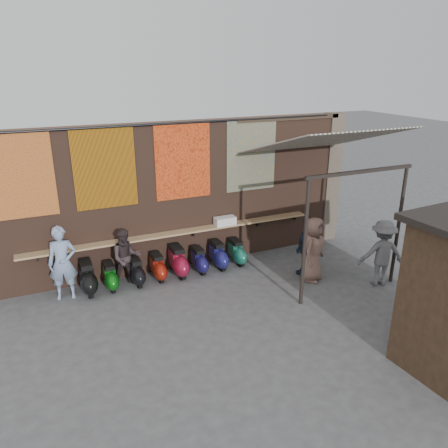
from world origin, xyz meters
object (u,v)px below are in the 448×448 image
scooter_stool_1 (110,277)px  scooter_stool_5 (199,260)px  shopper_tan (313,249)px  scooter_stool_0 (88,278)px  scooter_stool_2 (136,272)px  shopper_navy (307,246)px  shelf_box (225,221)px  scooter_stool_3 (158,267)px  shopper_grey (382,253)px  diner_right (126,258)px  scooter_stool_4 (178,261)px  diner_left (63,263)px  scooter_stool_6 (218,255)px  scooter_stool_7 (237,252)px

scooter_stool_1 → scooter_stool_5: (2.39, -0.01, 0.00)m
scooter_stool_5 → shopper_tan: 3.08m
scooter_stool_0 → shopper_tan: 5.75m
scooter_stool_0 → scooter_stool_2: 1.21m
scooter_stool_1 → shopper_navy: 5.17m
scooter_stool_1 → shopper_tan: 5.23m
shelf_box → scooter_stool_2: bearing=-172.9°
scooter_stool_3 → shopper_tan: (3.69, -1.68, 0.52)m
scooter_stool_1 → scooter_stool_3: scooter_stool_3 is taller
scooter_stool_5 → shopper_grey: 4.77m
scooter_stool_1 → scooter_stool_0: bearing=178.0°
scooter_stool_1 → scooter_stool_3: size_ratio=0.97×
scooter_stool_2 → diner_right: (-0.23, 0.03, 0.43)m
shelf_box → scooter_stool_4: shelf_box is taller
scooter_stool_0 → shopper_tan: (5.48, -1.67, 0.47)m
scooter_stool_0 → scooter_stool_4: (2.35, -0.00, 0.00)m
scooter_stool_3 → scooter_stool_5: size_ratio=1.02×
scooter_stool_1 → diner_left: (-1.07, 0.01, 0.58)m
diner_right → shopper_tan: bearing=-18.8°
scooter_stool_2 → shopper_navy: 4.53m
diner_left → diner_right: size_ratio=1.19×
scooter_stool_5 → shopper_grey: size_ratio=0.41×
scooter_stool_5 → diner_right: 2.01m
scooter_stool_2 → shopper_grey: size_ratio=0.41×
scooter_stool_4 → scooter_stool_6: scooter_stool_4 is taller
scooter_stool_5 → shelf_box: bearing=19.1°
scooter_stool_4 → scooter_stool_5: size_ratio=1.20×
scooter_stool_7 → diner_right: diner_right is taller
scooter_stool_0 → scooter_stool_6: 3.52m
shelf_box → scooter_stool_5: size_ratio=0.84×
scooter_stool_2 → scooter_stool_6: size_ratio=0.92×
scooter_stool_2 → shopper_tan: (4.27, -1.64, 0.53)m
shopper_navy → scooter_stool_5: bearing=-52.3°
shelf_box → shopper_navy: 2.36m
scooter_stool_6 → diner_left: (-4.04, -0.02, 0.55)m
scooter_stool_7 → scooter_stool_5: bearing=-177.2°
shopper_tan → scooter_stool_3: bearing=122.4°
scooter_stool_1 → shopper_tan: size_ratio=0.41×
scooter_stool_7 → shelf_box: bearing=133.4°
scooter_stool_2 → scooter_stool_7: scooter_stool_7 is taller
shelf_box → shopper_navy: (1.67, -1.61, -0.42)m
scooter_stool_5 → scooter_stool_1: bearing=179.9°
scooter_stool_4 → shopper_tan: (3.14, -1.67, 0.46)m
scooter_stool_5 → shopper_grey: shopper_grey is taller
scooter_stool_4 → scooter_stool_7: 1.76m
shelf_box → diner_right: diner_right is taller
scooter_stool_0 → scooter_stool_4: size_ratio=1.00×
scooter_stool_4 → scooter_stool_5: bearing=-2.3°
scooter_stool_4 → scooter_stool_6: (1.17, 0.01, -0.03)m
scooter_stool_2 → scooter_stool_5: bearing=0.4°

